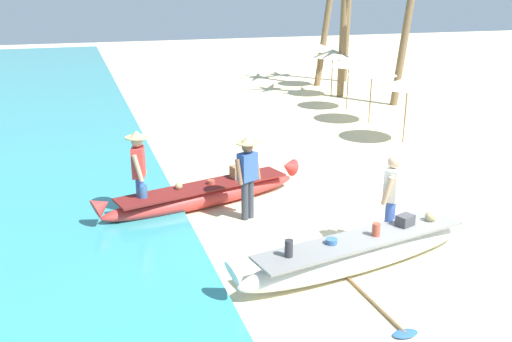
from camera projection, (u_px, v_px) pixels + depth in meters
The scene contains 12 objects.
ground_plane at pixel (400, 247), 9.69m from camera, with size 80.00×80.00×0.00m, color beige.
boat_white_foreground at pixel (362, 252), 8.85m from camera, with size 4.76×1.45×0.81m.
boat_red_midground at pixel (205, 194), 11.42m from camera, with size 4.62×1.75×0.72m.
person_vendor_hatted at pixel (247, 172), 10.58m from camera, with size 0.58×0.44×1.67m.
person_tourist_customer at pixel (391, 197), 9.34m from camera, with size 0.53×0.52×1.70m.
person_vendor_assistant at pixel (139, 168), 10.64m from camera, with size 0.44×0.58×1.76m.
parasol_row_0 at pixel (408, 82), 15.67m from camera, with size 1.60×1.60×1.91m.
parasol_row_1 at pixel (372, 70), 17.96m from camera, with size 1.60×1.60×1.91m.
parasol_row_2 at pixel (349, 61), 20.04m from camera, with size 1.60×1.60×1.91m.
parasol_row_3 at pixel (333, 53), 22.45m from camera, with size 1.60×1.60×1.91m.
parasol_row_4 at pixel (318, 47), 24.79m from camera, with size 1.60×1.60×1.91m.
paddle at pixel (384, 313), 7.68m from camera, with size 0.36×1.67×0.05m.
Camera 1 is at (-5.14, -7.53, 4.34)m, focal length 38.82 mm.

